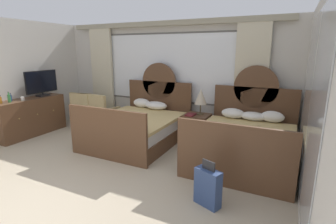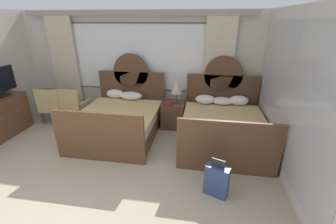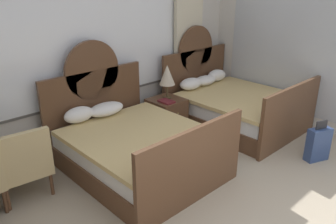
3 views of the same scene
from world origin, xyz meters
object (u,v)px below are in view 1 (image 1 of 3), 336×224
Objects in this scene: armchair_by_window_left at (102,111)px; armchair_by_window_centre at (85,109)px; bottle_soda_green at (9,98)px; dresser_minibar at (30,117)px; bottle_spirit_blue at (11,98)px; tv_flatscreen at (42,83)px; cup_on_dresser at (23,99)px; bed_near_window at (138,126)px; nightstand_between_beds at (196,128)px; bottle_liquor_amber at (1,100)px; bed_near_mirror at (245,142)px; table_lamp_on_nightstand at (201,97)px; suitcase_on_floor at (208,187)px; armchair_by_window_right at (86,109)px; book_on_nightstand at (191,115)px.

armchair_by_window_left and armchair_by_window_centre have the same top height.
armchair_by_window_left is (1.18, 1.61, -0.51)m from bottle_soda_green.
bottle_spirit_blue is (-0.05, -0.37, 0.52)m from dresser_minibar.
bottle_spirit_blue is 0.20× the size of armchair_by_window_left.
tv_flatscreen is 0.94× the size of armchair_by_window_centre.
tv_flatscreen reaches higher than cup_on_dresser.
armchair_by_window_centre is at bearing 167.50° from bed_near_window.
bottle_liquor_amber reaches higher than nightstand_between_beds.
bed_near_window reaches higher than tv_flatscreen.
table_lamp_on_nightstand is at bearing 149.86° from bed_near_mirror.
bottle_liquor_amber is 0.28× the size of suitcase_on_floor.
tv_flatscreen is at bearing -173.15° from bed_near_window.
bottle_spirit_blue is at bearing -115.61° from armchair_by_window_right.
armchair_by_window_right is at bearing -177.17° from nightstand_between_beds.
bed_near_window is at bearing -152.32° from table_lamp_on_nightstand.
dresser_minibar is 9.13× the size of bottle_liquor_amber.
book_on_nightstand is 3.99m from bottle_soda_green.
armchair_by_window_right is (-3.16, -0.20, -0.55)m from table_lamp_on_nightstand.
bottle_spirit_blue is at bearing 99.89° from bottle_liquor_amber.
bottle_spirit_blue reaches higher than armchair_by_window_right.
bottle_spirit_blue is at bearing -157.27° from book_on_nightstand.
bottle_soda_green is at bearing -45.52° from bottle_spirit_blue.
cup_on_dresser is (0.05, 0.28, -0.05)m from bottle_soda_green.
nightstand_between_beds is at bearing 113.24° from suitcase_on_floor.
bottle_spirit_blue is at bearing -97.51° from dresser_minibar.
bed_near_window is at bearing 24.67° from bottle_soda_green.
bottle_liquor_amber is at bearing -153.08° from nightstand_between_beds.
cup_on_dresser is 0.12× the size of armchair_by_window_right.
bed_near_mirror is 2.45× the size of tv_flatscreen.
bottle_liquor_amber is 0.20× the size of armchair_by_window_right.
bed_near_window is at bearing 141.99° from suitcase_on_floor.
bottle_liquor_amber reaches higher than cup_on_dresser.
dresser_minibar is at bearing 89.50° from bottle_liquor_amber.
bed_near_window is 11.80× the size of bottle_liquor_amber.
bed_near_window is 1.29m from nightstand_between_beds.
book_on_nightstand is (1.05, 0.48, 0.28)m from bed_near_window.
tv_flatscreen is 4.66× the size of bottle_spirit_blue.
tv_flatscreen is 7.96× the size of cup_on_dresser.
tv_flatscreen is (-3.74, -0.90, 0.90)m from nightstand_between_beds.
armchair_by_window_right is (0.65, 0.75, -0.74)m from tv_flatscreen.
armchair_by_window_left is at bearing -176.52° from nightstand_between_beds.
bottle_liquor_amber is at bearing -164.82° from bed_near_mirror.
armchair_by_window_centre reaches higher than book_on_nightstand.
book_on_nightstand is 4.04m from bottle_spirit_blue.
table_lamp_on_nightstand reaches higher than cup_on_dresser.
bottle_soda_green is 4.76m from suitcase_on_floor.
table_lamp_on_nightstand is 3.20× the size of bottle_liquor_amber.
armchair_by_window_left and armchair_by_window_right have the same top height.
bottle_spirit_blue reaches higher than suitcase_on_floor.
bottle_soda_green is at bearing 69.32° from bottle_liquor_amber.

